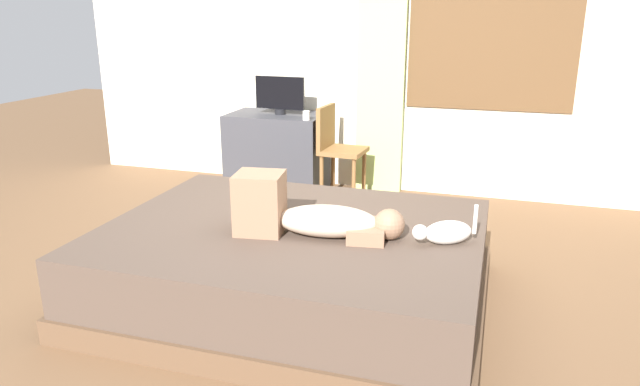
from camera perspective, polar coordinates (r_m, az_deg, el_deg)
The scene contains 10 objects.
ground_plane at distance 3.55m, azimuth -0.81°, elevation -10.53°, with size 16.00×16.00×0.00m, color brown.
back_wall_with_window at distance 5.55m, azimuth 7.64°, elevation 15.02°, with size 6.40×0.14×2.90m.
bed at distance 3.47m, azimuth -2.58°, elevation -6.97°, with size 2.20×1.73×0.48m.
person_lying at distance 3.21m, azimuth -1.00°, elevation -2.17°, with size 0.94×0.38×0.34m.
cat at distance 3.16m, azimuth 12.11°, elevation -3.77°, with size 0.33×0.22×0.21m.
desk at distance 5.60m, azimuth -4.21°, elevation 4.00°, with size 0.90×0.56×0.74m.
tv_monitor at distance 5.49m, azimuth -3.95°, elevation 9.58°, with size 0.48×0.10×0.35m.
cup at distance 5.20m, azimuth -1.35°, elevation 7.61°, with size 0.06×0.06×0.08m, color white.
chair_by_desk at distance 5.27m, azimuth 1.58°, elevation 4.71°, with size 0.41×0.41×0.86m.
curtain_left at distance 5.47m, azimuth 6.04°, elevation 12.82°, with size 0.44×0.06×2.47m, color #ADCC75.
Camera 1 is at (0.98, -2.98, 1.66)m, focal length 32.66 mm.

